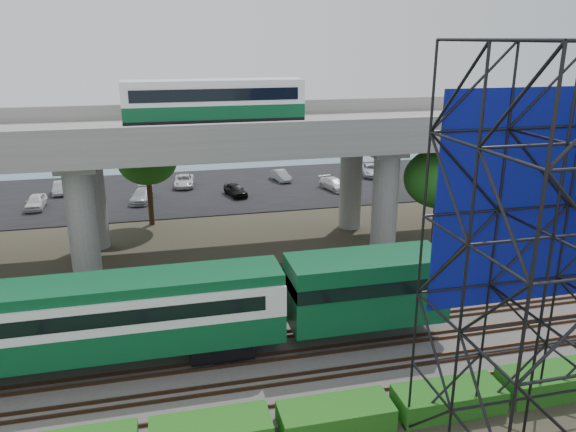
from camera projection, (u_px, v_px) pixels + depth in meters
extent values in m
plane|color=#474233|center=(287.00, 372.00, 26.48)|extent=(140.00, 140.00, 0.00)
cube|color=slate|center=(278.00, 348.00, 28.31)|extent=(90.00, 12.00, 0.20)
cube|color=black|center=(249.00, 281.00, 36.20)|extent=(90.00, 5.00, 0.08)
cube|color=black|center=(211.00, 190.00, 57.97)|extent=(90.00, 18.00, 0.08)
cube|color=slate|center=(194.00, 150.00, 78.36)|extent=(140.00, 40.00, 0.03)
cube|color=#472D1E|center=(302.00, 401.00, 23.88)|extent=(90.00, 0.08, 0.16)
cube|color=#472D1E|center=(293.00, 382.00, 25.21)|extent=(90.00, 0.08, 0.16)
cube|color=#472D1E|center=(290.00, 375.00, 25.73)|extent=(90.00, 0.08, 0.16)
cube|color=#472D1E|center=(283.00, 359.00, 27.07)|extent=(90.00, 0.08, 0.16)
cube|color=#472D1E|center=(281.00, 353.00, 27.59)|extent=(90.00, 0.08, 0.16)
cube|color=#472D1E|center=(275.00, 338.00, 28.92)|extent=(90.00, 0.08, 0.16)
cube|color=#472D1E|center=(272.00, 333.00, 29.44)|extent=(90.00, 0.08, 0.16)
cube|color=#472D1E|center=(267.00, 320.00, 30.77)|extent=(90.00, 0.08, 0.16)
cube|color=#472D1E|center=(265.00, 315.00, 31.29)|extent=(90.00, 0.08, 0.16)
cube|color=#472D1E|center=(260.00, 304.00, 32.63)|extent=(90.00, 0.08, 0.16)
cube|color=black|center=(220.00, 343.00, 27.45)|extent=(3.00, 2.20, 0.90)
cube|color=#0A4C28|center=(77.00, 338.00, 25.66)|extent=(19.00, 3.00, 1.40)
cube|color=white|center=(74.00, 309.00, 25.22)|extent=(19.00, 3.00, 1.50)
cube|color=#0A4C28|center=(71.00, 289.00, 24.91)|extent=(19.00, 2.60, 0.50)
cube|color=black|center=(97.00, 306.00, 25.42)|extent=(15.00, 3.06, 0.70)
cube|color=#0A4C28|center=(366.00, 287.00, 28.47)|extent=(8.00, 3.00, 3.40)
cube|color=#9E9B93|center=(233.00, 136.00, 38.70)|extent=(80.00, 12.00, 1.20)
cube|color=#9E9B93|center=(246.00, 132.00, 33.02)|extent=(80.00, 0.50, 1.10)
cube|color=#9E9B93|center=(222.00, 109.00, 43.67)|extent=(80.00, 0.50, 1.10)
cylinder|color=#9E9B93|center=(83.00, 225.00, 34.63)|extent=(1.80, 1.80, 8.00)
cylinder|color=#9E9B93|center=(93.00, 196.00, 41.11)|extent=(1.80, 1.80, 8.00)
cube|color=#9E9B93|center=(82.00, 155.00, 36.75)|extent=(2.40, 9.00, 0.60)
cylinder|color=#9E9B93|center=(385.00, 204.00, 39.07)|extent=(1.80, 1.80, 8.00)
cylinder|color=#9E9B93|center=(351.00, 180.00, 45.56)|extent=(1.80, 1.80, 8.00)
cube|color=#9E9B93|center=(369.00, 143.00, 41.19)|extent=(2.40, 9.00, 0.60)
cylinder|color=#9E9B93|center=(544.00, 169.00, 49.56)|extent=(1.80, 1.80, 8.00)
cube|color=black|center=(215.00, 123.00, 38.14)|extent=(12.00, 2.50, 0.70)
cube|color=#0A4C28|center=(214.00, 111.00, 37.89)|extent=(12.00, 2.50, 0.90)
cube|color=white|center=(214.00, 94.00, 37.56)|extent=(12.00, 2.50, 1.30)
cube|color=black|center=(214.00, 93.00, 37.54)|extent=(11.00, 2.56, 0.80)
cube|color=white|center=(213.00, 82.00, 37.32)|extent=(12.00, 2.40, 0.30)
cube|color=#0C158A|center=(534.00, 199.00, 20.93)|extent=(8.10, 0.08, 8.25)
cube|color=#135414|center=(336.00, 416.00, 22.57)|extent=(4.60, 1.80, 1.03)
cube|color=#135414|center=(448.00, 399.00, 23.68)|extent=(4.60, 1.80, 1.01)
cube|color=#135414|center=(551.00, 382.00, 24.78)|extent=(4.60, 1.80, 1.12)
cylinder|color=#382314|center=(435.00, 222.00, 40.45)|extent=(0.44, 0.44, 4.80)
ellipsoid|color=#135414|center=(439.00, 178.00, 39.48)|extent=(4.94, 4.94, 4.18)
cylinder|color=#382314|center=(150.00, 197.00, 46.66)|extent=(0.44, 0.44, 4.80)
ellipsoid|color=#135414|center=(147.00, 159.00, 45.69)|extent=(4.94, 4.94, 4.18)
imported|color=black|center=(34.00, 296.00, 32.60)|extent=(4.96, 3.49, 1.26)
imported|color=silver|center=(36.00, 202.00, 51.37)|extent=(1.59, 3.79, 1.28)
imported|color=#A8AAAF|center=(60.00, 188.00, 56.33)|extent=(1.36, 3.62, 1.18)
imported|color=#B1B3B9|center=(142.00, 196.00, 53.47)|extent=(2.44, 4.39, 1.20)
imported|color=silver|center=(184.00, 181.00, 59.06)|extent=(2.37, 4.42, 1.18)
imported|color=black|center=(236.00, 190.00, 55.47)|extent=(2.27, 3.82, 1.22)
imported|color=#9A9DA1|center=(281.00, 175.00, 61.39)|extent=(1.86, 3.65, 1.15)
imported|color=white|center=(334.00, 184.00, 57.76)|extent=(2.62, 4.37, 1.19)
imported|color=silver|center=(371.00, 170.00, 63.72)|extent=(3.10, 4.97, 1.28)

